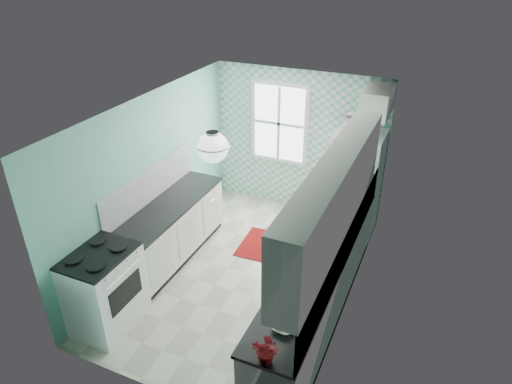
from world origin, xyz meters
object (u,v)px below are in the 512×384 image
at_px(fruit_bowl, 284,327).
at_px(microwave, 361,125).
at_px(ceiling_light, 213,147).
at_px(potted_plant, 267,350).
at_px(fridge, 354,183).
at_px(stove, 104,288).
at_px(sink, 343,216).

relative_size(fruit_bowl, microwave, 0.50).
relative_size(ceiling_light, potted_plant, 1.21).
xyz_separation_m(fridge, stove, (-2.31, -3.37, -0.32)).
distance_m(fruit_bowl, microwave, 3.60).
bearing_deg(ceiling_light, sink, 49.90).
height_order(ceiling_light, microwave, ceiling_light).
bearing_deg(sink, fridge, 93.80).
bearing_deg(fridge, sink, -87.26).
xyz_separation_m(ceiling_light, sink, (1.20, 1.43, -1.39)).
xyz_separation_m(sink, fruit_bowl, (-0.00, -2.32, 0.04)).
bearing_deg(fridge, potted_plant, -90.57).
distance_m(ceiling_light, microwave, 2.86).
bearing_deg(fruit_bowl, potted_plant, -90.00).
xyz_separation_m(stove, microwave, (2.31, 3.37, 1.32)).
xyz_separation_m(ceiling_light, stove, (-1.20, -0.78, -1.78)).
height_order(sink, fruit_bowl, sink).
bearing_deg(ceiling_light, stove, -147.01).
height_order(stove, potted_plant, potted_plant).
distance_m(ceiling_light, stove, 2.28).
xyz_separation_m(fridge, fruit_bowl, (0.09, -3.48, 0.10)).
bearing_deg(potted_plant, fridge, 91.32).
xyz_separation_m(stove, sink, (2.40, 2.21, 0.39)).
height_order(fridge, microwave, microwave).
distance_m(ceiling_light, fruit_bowl, 2.02).
height_order(stove, fruit_bowl, stove).
relative_size(ceiling_light, microwave, 0.74).
distance_m(fridge, potted_plant, 3.92).
distance_m(ceiling_light, sink, 2.33).
bearing_deg(fridge, microwave, 51.86).
height_order(ceiling_light, fruit_bowl, ceiling_light).
height_order(ceiling_light, fridge, ceiling_light).
bearing_deg(stove, fridge, 56.87).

